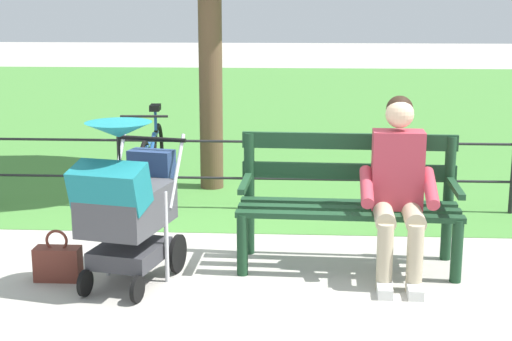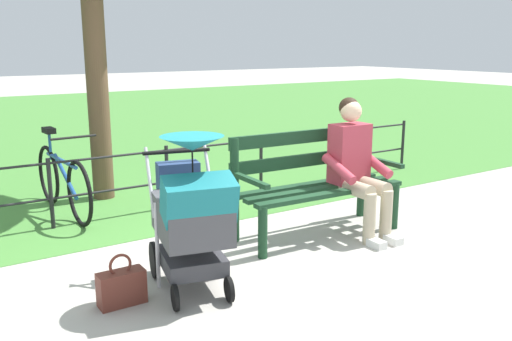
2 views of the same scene
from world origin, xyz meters
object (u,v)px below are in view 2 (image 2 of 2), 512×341
at_px(handbag, 122,287).
at_px(person_on_bench, 357,163).
at_px(bicycle, 63,180).
at_px(stroller, 191,212).
at_px(park_bench, 313,179).

bearing_deg(handbag, person_on_bench, -174.06).
relative_size(handbag, bicycle, 0.22).
bearing_deg(person_on_bench, handbag, 5.94).
bearing_deg(handbag, stroller, 173.78).
xyz_separation_m(person_on_bench, handbag, (2.38, 0.25, -0.55)).
height_order(person_on_bench, bicycle, person_on_bench).
distance_m(park_bench, person_on_bench, 0.43).
bearing_deg(park_bench, bicycle, -45.95).
bearing_deg(park_bench, handbag, 12.94).
relative_size(person_on_bench, handbag, 3.45).
bearing_deg(bicycle, stroller, 97.10).
distance_m(person_on_bench, bicycle, 3.04).
xyz_separation_m(park_bench, handbag, (2.05, 0.47, -0.40)).
height_order(park_bench, bicycle, park_bench).
distance_m(park_bench, handbag, 2.14).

